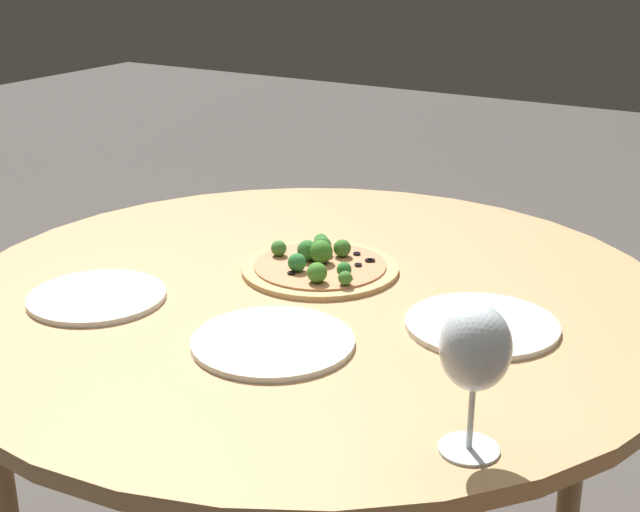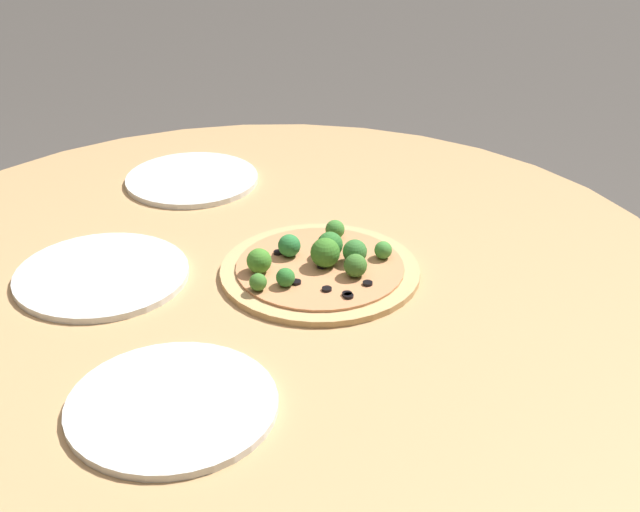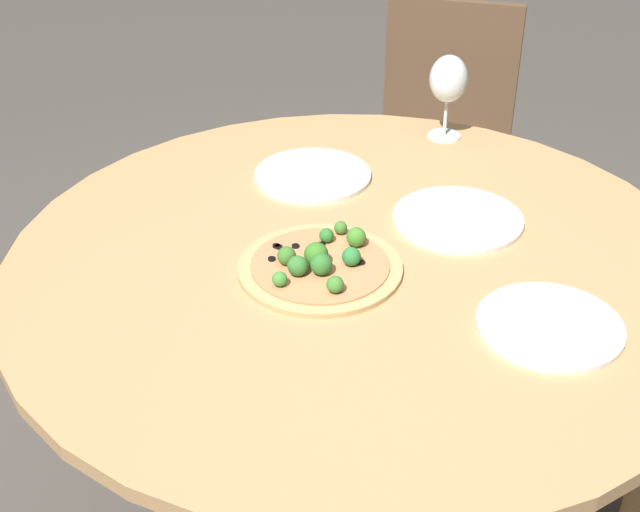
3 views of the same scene
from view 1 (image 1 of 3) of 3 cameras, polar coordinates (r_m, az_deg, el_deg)
The scene contains 6 objects.
dining_table at distance 1.61m, azimuth -0.56°, elevation -4.34°, with size 1.29×1.29×0.78m.
pizza at distance 1.66m, azimuth -0.04°, elevation -0.54°, with size 0.29×0.29×0.06m.
wine_glass at distance 1.07m, azimuth 9.91°, elevation -6.02°, with size 0.09×0.09×0.19m.
plate_near at distance 1.58m, azimuth -14.09°, elevation -2.54°, with size 0.24×0.24×0.01m.
plate_far at distance 1.46m, azimuth 10.34°, elevation -4.33°, with size 0.25×0.25×0.01m.
plate_side at distance 1.38m, azimuth -3.03°, elevation -5.49°, with size 0.25×0.25×0.01m.
Camera 1 is at (-0.77, 1.25, 1.38)m, focal length 50.00 mm.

